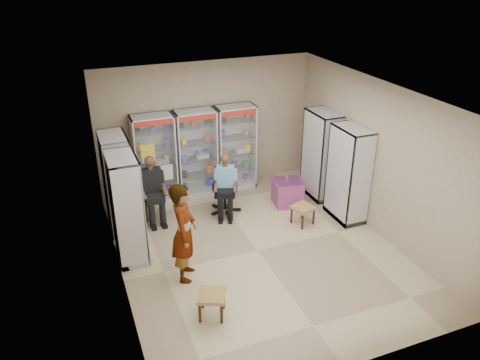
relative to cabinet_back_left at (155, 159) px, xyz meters
name	(u,v)px	position (x,y,z in m)	size (l,w,h in m)	color
floor	(257,251)	(1.30, -2.73, -1.00)	(6.00, 6.00, 0.00)	tan
room_shell	(259,155)	(1.30, -2.73, 0.97)	(5.02, 6.02, 3.01)	tan
cabinet_back_left	(155,159)	(0.00, 0.00, 0.00)	(0.90, 0.50, 2.00)	#A4A5AB
cabinet_back_mid	(196,153)	(0.95, 0.00, 0.00)	(0.90, 0.50, 2.00)	silver
cabinet_back_right	(235,147)	(1.90, 0.00, 0.00)	(0.90, 0.50, 2.00)	#9E9FA4
cabinet_right_far	(321,155)	(3.53, -1.13, 0.00)	(0.50, 0.90, 2.00)	silver
cabinet_right_near	(348,174)	(3.53, -2.23, 0.00)	(0.50, 0.90, 2.00)	#BABCC2
cabinet_left_far	(118,183)	(-0.93, -0.93, 0.00)	(0.50, 0.90, 2.00)	#BBBCC3
cabinet_left_near	(127,209)	(-0.93, -2.03, 0.00)	(0.50, 0.90, 2.00)	silver
wooden_chair	(152,197)	(-0.25, -0.73, -0.53)	(0.42, 0.42, 0.94)	#321F13
seated_customer	(152,189)	(-0.25, -0.78, -0.33)	(0.44, 0.60, 1.34)	black
office_chair	(225,191)	(1.24, -1.08, -0.50)	(0.55, 0.55, 1.00)	black
seated_shopkeeper	(226,186)	(1.24, -1.13, -0.36)	(0.42, 0.58, 1.28)	#649AC6
pink_trunk	(287,192)	(2.66, -1.27, -0.71)	(0.59, 0.57, 0.57)	#A24070
tea_glass	(287,178)	(2.64, -1.23, -0.38)	(0.07, 0.07, 0.10)	#501506
woven_stool_a	(303,215)	(2.57, -2.15, -0.80)	(0.40, 0.40, 0.40)	olive
woven_stool_b	(212,304)	(-0.05, -4.08, -0.79)	(0.41, 0.41, 0.41)	olive
standing_man	(184,232)	(-0.16, -2.99, -0.11)	(0.65, 0.43, 1.79)	#949497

